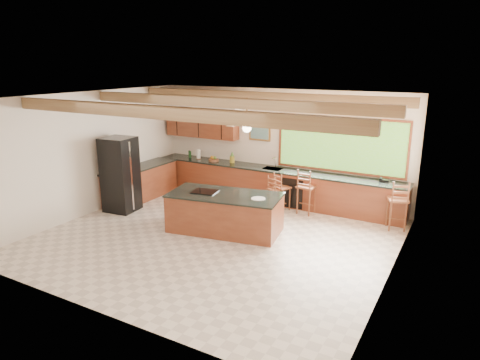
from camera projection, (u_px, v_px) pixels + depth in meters
The scene contains 9 objects.
ground at pixel (215, 238), 9.22m from camera, with size 7.20×7.20×0.00m, color beige.
room_shell at pixel (223, 132), 9.26m from camera, with size 7.27×6.54×3.02m.
counter_run at pixel (239, 184), 11.61m from camera, with size 7.12×3.10×1.25m.
island at pixel (225, 212), 9.54m from camera, with size 2.64×1.57×0.88m.
refrigerator at pixel (120, 175), 10.74m from camera, with size 0.80×0.79×1.88m.
bar_stool_a at pixel (275, 190), 10.76m from camera, with size 0.43×0.43×0.93m.
bar_stool_b at pixel (281, 188), 10.81m from camera, with size 0.47×0.47×0.99m.
bar_stool_c at pixel (306, 188), 10.52m from camera, with size 0.45×0.45×1.15m.
bar_stool_d at pixel (397, 201), 9.51m from camera, with size 0.54×0.54×1.17m.
Camera 1 is at (4.62, -7.21, 3.68)m, focal length 32.00 mm.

